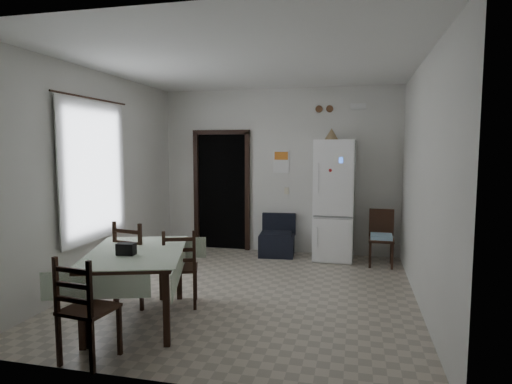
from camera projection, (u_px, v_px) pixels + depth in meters
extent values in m
plane|color=#ACA08C|center=(247.00, 291.00, 5.55)|extent=(4.50, 4.50, 0.00)
cube|color=black|center=(226.00, 191.00, 8.07)|extent=(0.90, 0.45, 2.10)
cube|color=black|center=(197.00, 192.00, 7.95)|extent=(0.08, 0.10, 2.18)
cube|color=black|center=(248.00, 193.00, 7.72)|extent=(0.08, 0.10, 2.18)
cube|color=black|center=(221.00, 132.00, 7.72)|extent=(1.06, 0.10, 0.08)
cube|color=silver|center=(87.00, 171.00, 5.69)|extent=(0.10, 1.20, 1.60)
cube|color=silver|center=(94.00, 171.00, 5.67)|extent=(0.02, 1.45, 1.85)
cylinder|color=black|center=(92.00, 98.00, 5.57)|extent=(0.02, 1.60, 0.02)
cube|color=white|center=(281.00, 161.00, 7.54)|extent=(0.28, 0.02, 0.40)
cube|color=orange|center=(281.00, 156.00, 7.53)|extent=(0.24, 0.01, 0.14)
cube|color=beige|center=(287.00, 191.00, 7.57)|extent=(0.08, 0.02, 0.12)
cylinder|color=brown|center=(319.00, 109.00, 7.30)|extent=(0.12, 0.03, 0.12)
cylinder|color=brown|center=(330.00, 109.00, 7.26)|extent=(0.12, 0.03, 0.12)
cube|color=white|center=(358.00, 106.00, 7.13)|extent=(0.25, 0.07, 0.09)
cone|color=tan|center=(332.00, 134.00, 7.02)|extent=(0.26, 0.26, 0.19)
cube|color=black|center=(126.00, 249.00, 4.37)|extent=(0.19, 0.12, 0.12)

